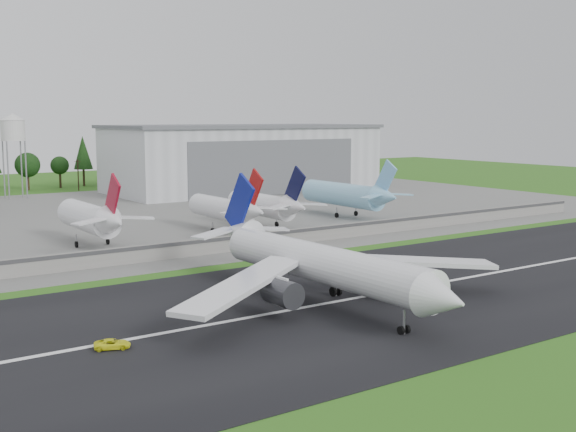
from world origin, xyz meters
TOP-DOWN VIEW (x-y plane):
  - ground at (0.00, 0.00)m, footprint 600.00×600.00m
  - runway at (0.00, 10.00)m, footprint 320.00×60.00m
  - runway_centerline at (0.00, 10.00)m, footprint 220.00×1.00m
  - apron at (0.00, 120.00)m, footprint 320.00×150.00m
  - blast_fence at (0.00, 54.99)m, footprint 240.00×0.61m
  - hangar_east at (75.00, 164.92)m, footprint 102.00×47.00m
  - water_tower at (-5.00, 185.00)m, footprint 8.40×8.40m
  - utility_poles at (0.00, 200.00)m, footprint 230.00×3.00m
  - treeline at (0.00, 215.00)m, footprint 320.00×16.00m
  - main_airliner at (-3.99, 9.56)m, footprint 57.26×59.16m
  - ground_vehicle at (-37.98, 7.58)m, footprint 4.82×3.46m
  - parked_jet_red_a at (-15.63, 76.59)m, footprint 7.36×31.29m
  - parked_jet_red_b at (17.65, 76.54)m, footprint 7.36×31.29m
  - parked_jet_navy at (29.26, 76.56)m, footprint 7.36×31.29m
  - parked_jet_skyblue at (59.78, 81.61)m, footprint 7.36×37.29m

SIDE VIEW (x-z plane):
  - ground at x=0.00m, z-range 0.00..0.00m
  - utility_poles at x=0.00m, z-range -6.00..6.00m
  - treeline at x=0.00m, z-range -11.00..11.00m
  - runway at x=0.00m, z-range 0.00..0.10m
  - apron at x=0.00m, z-range 0.00..0.10m
  - runway_centerline at x=0.00m, z-range 0.10..0.12m
  - ground_vehicle at x=-37.98m, z-range 0.10..1.32m
  - blast_fence at x=0.00m, z-range 0.06..3.56m
  - main_airliner at x=-3.99m, z-range -4.19..13.98m
  - parked_jet_red_b at x=17.65m, z-range -2.23..14.32m
  - parked_jet_navy at x=29.26m, z-range -2.16..14.53m
  - parked_jet_red_a at x=-15.63m, z-range -2.06..14.86m
  - parked_jet_skyblue at x=59.78m, z-range -2.03..15.04m
  - hangar_east at x=75.00m, z-range 0.03..25.23m
  - water_tower at x=-5.00m, z-range 9.85..39.25m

